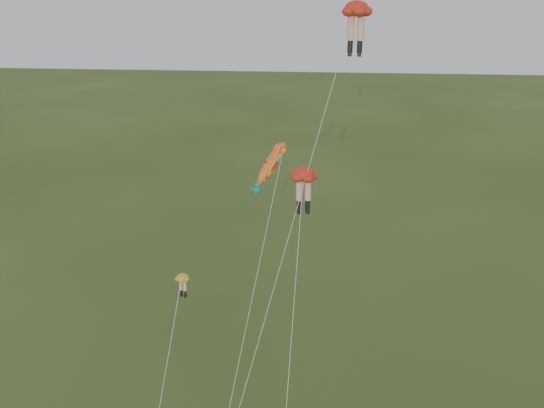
{
  "coord_description": "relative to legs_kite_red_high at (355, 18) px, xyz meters",
  "views": [
    {
      "loc": [
        4.37,
        -26.12,
        24.86
      ],
      "look_at": [
        1.37,
        6.0,
        12.89
      ],
      "focal_mm": 40.0,
      "sensor_mm": 36.0,
      "label": 1
    }
  ],
  "objects": [
    {
      "name": "fish_kite",
      "position": [
        -4.71,
        2.19,
        -9.0
      ],
      "size": [
        3.32,
        14.47,
        15.53
      ],
      "rotation": [
        0.83,
        0.0,
        -0.78
      ],
      "color": "#FFA420",
      "rests_on": "ground"
    },
    {
      "name": "legs_kite_yellow",
      "position": [
        -9.04,
        -5.25,
        -14.26
      ],
      "size": [
        1.38,
        8.47,
        9.66
      ],
      "rotation": [
        0.0,
        0.0,
        -0.3
      ],
      "color": "gold",
      "rests_on": "ground"
    },
    {
      "name": "legs_kite_red_high",
      "position": [
        0.0,
        0.0,
        0.0
      ],
      "size": [
        7.46,
        10.13,
        23.85
      ],
      "rotation": [
        0.0,
        0.0,
        -0.09
      ],
      "color": "red",
      "rests_on": "ground"
    },
    {
      "name": "legs_kite_red_mid",
      "position": [
        -2.47,
        -2.91,
        -8.31
      ],
      "size": [
        1.82,
        9.1,
        15.42
      ],
      "rotation": [
        0.0,
        0.0,
        0.19
      ],
      "color": "red",
      "rests_on": "ground"
    }
  ]
}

